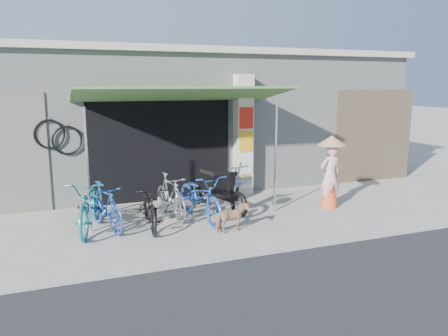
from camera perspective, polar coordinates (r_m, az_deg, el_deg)
name	(u,v)px	position (r m, az deg, el deg)	size (l,w,h in m)	color
ground	(251,226)	(8.75, 3.57, -7.52)	(80.00, 80.00, 0.00)	#AAA59A
bicycle_shop	(182,116)	(13.15, -5.55, 6.79)	(12.30, 5.30, 3.66)	#A5AAA2
shop_pillar	(243,136)	(10.96, 2.47, 4.26)	(0.42, 0.44, 3.00)	beige
awning	(183,96)	(9.54, -5.37, 9.36)	(4.60, 1.88, 2.72)	#3F6C30
neighbour_right	(374,136)	(13.28, 18.95, 3.98)	(2.60, 0.06, 2.60)	brown
bike_teal	(91,204)	(8.72, -17.01, -4.54)	(0.68, 1.95, 1.02)	#1A7478
bike_blue	(105,206)	(8.71, -15.26, -4.85)	(0.43, 1.51, 0.91)	#1F4491
bike_black	(150,206)	(8.62, -9.64, -4.95)	(0.57, 1.64, 0.86)	black
bike_silver	(170,196)	(9.23, -7.04, -3.61)	(0.44, 1.54, 0.93)	#BAB9BF
bike_navy	(200,196)	(8.97, -3.11, -3.73)	(0.66, 1.89, 1.00)	#234EA1
street_dog	(232,218)	(8.28, 1.10, -6.55)	(0.30, 0.66, 0.56)	tan
moped	(219,188)	(9.69, -0.62, -2.64)	(0.73, 1.89, 1.09)	black
nun	(330,172)	(10.09, 13.73, -0.50)	(0.64, 0.64, 1.65)	pink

